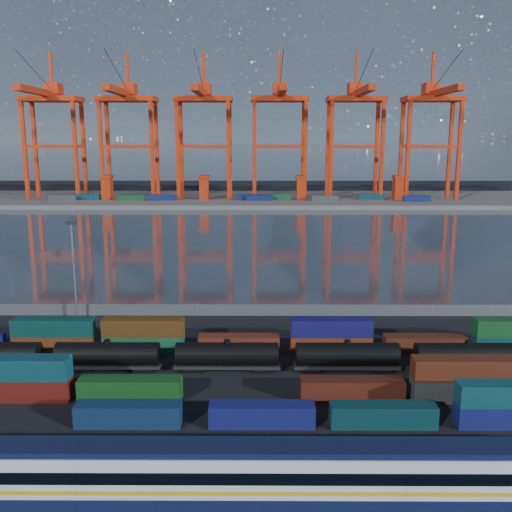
{
  "coord_description": "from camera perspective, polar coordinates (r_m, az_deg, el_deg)",
  "views": [
    {
      "loc": [
        0.49,
        -65.22,
        29.58
      ],
      "look_at": [
        0.0,
        30.0,
        10.0
      ],
      "focal_mm": 40.0,
      "sensor_mm": 36.0,
      "label": 1
    }
  ],
  "objects": [
    {
      "name": "distant_mountains",
      "position": [
        1677.27,
        2.56,
        18.14
      ],
      "size": [
        2470.0,
        1100.0,
        520.0
      ],
      "color": "#1E2630",
      "rests_on": "ground"
    },
    {
      "name": "gantry_cranes",
      "position": [
        268.81,
        -1.45,
        14.29
      ],
      "size": [
        201.43,
        50.74,
        68.71
      ],
      "color": "red",
      "rests_on": "ground"
    },
    {
      "name": "container_row_mid",
      "position": [
        67.36,
        -1.7,
        -12.83
      ],
      "size": [
        141.64,
        2.41,
        5.14
      ],
      "color": "#414246",
      "rests_on": "ground"
    },
    {
      "name": "passenger_train",
      "position": [
        49.62,
        -1.49,
        -21.09
      ],
      "size": [
        78.05,
        3.22,
        5.52
      ],
      "color": "silver",
      "rests_on": "ground"
    },
    {
      "name": "harbor_water",
      "position": [
        172.77,
        0.13,
        1.77
      ],
      "size": [
        700.0,
        700.0,
        0.0
      ],
      "primitive_type": "plane",
      "color": "#2D3942",
      "rests_on": "ground"
    },
    {
      "name": "container_row_north",
      "position": [
        81.52,
        5.53,
        -8.29
      ],
      "size": [
        141.43,
        2.32,
        4.93
      ],
      "color": "#0F1B4F",
      "rests_on": "ground"
    },
    {
      "name": "tanker_string",
      "position": [
        77.34,
        -14.6,
        -9.57
      ],
      "size": [
        106.73,
        2.95,
        4.22
      ],
      "color": "black",
      "rests_on": "ground"
    },
    {
      "name": "straddle_carriers",
      "position": [
        266.13,
        -0.35,
        6.93
      ],
      "size": [
        140.0,
        7.0,
        11.1
      ],
      "color": "red",
      "rests_on": "far_quay"
    },
    {
      "name": "waterfront_fence",
      "position": [
        97.5,
        -0.01,
        -5.42
      ],
      "size": [
        160.12,
        0.12,
        2.2
      ],
      "color": "#595B5E",
      "rests_on": "ground"
    },
    {
      "name": "far_quay",
      "position": [
        276.7,
        0.19,
        5.69
      ],
      "size": [
        700.0,
        70.0,
        2.0
      ],
      "primitive_type": "cube",
      "color": "#514F4C",
      "rests_on": "ground"
    },
    {
      "name": "quay_containers",
      "position": [
        262.25,
        -2.23,
        5.86
      ],
      "size": [
        172.58,
        10.99,
        2.6
      ],
      "color": "navy",
      "rests_on": "far_quay"
    },
    {
      "name": "container_row_south",
      "position": [
        62.37,
        -7.45,
        -14.93
      ],
      "size": [
        138.44,
        2.26,
        4.81
      ],
      "color": "#383B3D",
      "rests_on": "ground"
    },
    {
      "name": "yard_light_mast",
      "position": [
        98.3,
        -17.78,
        -0.85
      ],
      "size": [
        1.6,
        0.4,
        16.6
      ],
      "color": "slate",
      "rests_on": "ground"
    },
    {
      "name": "ground",
      "position": [
        71.62,
        -0.13,
        -12.78
      ],
      "size": [
        700.0,
        700.0,
        0.0
      ],
      "primitive_type": "plane",
      "color": "black",
      "rests_on": "ground"
    }
  ]
}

